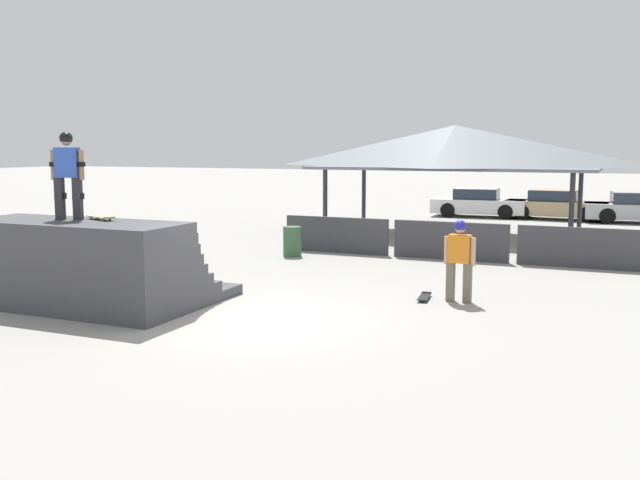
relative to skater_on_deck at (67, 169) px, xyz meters
The scene contains 12 objects.
ground_plane 4.68m from the skater_on_deck, ahead, with size 160.00×160.00×0.00m, color gray.
quarter_pipe_ramp 1.95m from the skater_on_deck, 19.67° to the left, with size 4.49×3.30×1.69m.
skater_on_deck is the anchor object (origin of this frame).
skateboard_on_deck 1.12m from the skater_on_deck, 15.16° to the left, with size 0.82×0.49×0.09m.
bystander_walking 7.85m from the skater_on_deck, 25.72° to the left, with size 0.65×0.25×1.65m.
skateboard_on_ground 7.50m from the skater_on_deck, 27.96° to the left, with size 0.30×0.80×0.09m.
barrier_fence 10.42m from the skater_on_deck, 57.43° to the left, with size 9.98×0.12×1.05m.
pavilion_shelter 14.54m from the skater_on_deck, 72.59° to the left, with size 9.49×4.59×3.84m.
trash_bin 7.86m from the skater_on_deck, 80.75° to the left, with size 0.52×0.52×0.85m, color #385B3D.
parked_car_white 21.63m from the skater_on_deck, 79.86° to the left, with size 4.15×1.89×1.27m.
parked_car_tan 22.60m from the skater_on_deck, 71.68° to the left, with size 4.33×1.87×1.27m.
parked_car_silver 23.68m from the skater_on_deck, 63.95° to the left, with size 4.46×2.22×1.27m.
Camera 1 is at (6.13, -11.10, 3.09)m, focal length 40.00 mm.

